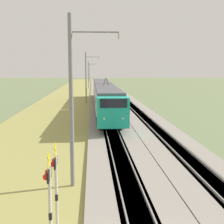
{
  "coord_description": "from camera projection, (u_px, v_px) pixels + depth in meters",
  "views": [
    {
      "loc": [
        -8.44,
        1.84,
        6.19
      ],
      "look_at": [
        20.06,
        0.0,
        2.2
      ],
      "focal_mm": 50.0,
      "sensor_mm": 36.0,
      "label": 1
    }
  ],
  "objects": [
    {
      "name": "catenary_mast_far",
      "position": [
        89.0,
        74.0,
        96.1
      ],
      "size": [
        0.22,
        2.56,
        8.49
      ],
      "color": "slate",
      "rests_on": "ground"
    },
    {
      "name": "ballast_main",
      "position": [
        102.0,
        101.0,
        58.72
      ],
      "size": [
        240.0,
        4.4,
        0.3
      ],
      "color": "gray",
      "rests_on": "ground"
    },
    {
      "name": "ballast_adjacent",
      "position": [
        125.0,
        101.0,
        59.0
      ],
      "size": [
        240.0,
        4.4,
        0.3
      ],
      "color": "gray",
      "rests_on": "ground"
    },
    {
      "name": "grass_verge",
      "position": [
        68.0,
        102.0,
        58.33
      ],
      "size": [
        240.0,
        11.38,
        0.12
      ],
      "color": "#99934C",
      "rests_on": "ground"
    },
    {
      "name": "crossing_signal_aux",
      "position": [
        56.0,
        179.0,
        11.6
      ],
      "size": [
        0.7,
        0.23,
        3.46
      ],
      "rotation": [
        0.0,
        0.0,
        1.57
      ],
      "color": "beige",
      "rests_on": "ground"
    },
    {
      "name": "catenary_mast_mid",
      "position": [
        86.0,
        77.0,
        55.85
      ],
      "size": [
        0.22,
        2.56,
        9.15
      ],
      "color": "slate",
      "rests_on": "ground"
    },
    {
      "name": "crossing_signal_near",
      "position": [
        49.0,
        194.0,
        10.02
      ],
      "size": [
        0.7,
        0.23,
        3.55
      ],
      "rotation": [
        0.0,
        0.0,
        1.57
      ],
      "color": "beige",
      "rests_on": "ground"
    },
    {
      "name": "track_main",
      "position": [
        102.0,
        101.0,
        58.71
      ],
      "size": [
        240.0,
        1.57,
        0.45
      ],
      "color": "#4C4238",
      "rests_on": "ground"
    },
    {
      "name": "catenary_mast_distant",
      "position": [
        89.0,
        73.0,
        136.28
      ],
      "size": [
        0.22,
        2.56,
        8.67
      ],
      "color": "slate",
      "rests_on": "ground"
    },
    {
      "name": "catenary_mast_near",
      "position": [
        72.0,
        101.0,
        15.68
      ],
      "size": [
        0.22,
        2.56,
        8.87
      ],
      "color": "slate",
      "rests_on": "ground"
    },
    {
      "name": "track_adjacent",
      "position": [
        125.0,
        101.0,
        59.0
      ],
      "size": [
        240.0,
        1.57,
        0.45
      ],
      "color": "#4C4238",
      "rests_on": "ground"
    },
    {
      "name": "passenger_train",
      "position": [
        104.0,
        94.0,
        48.18
      ],
      "size": [
        42.68,
        2.97,
        5.01
      ],
      "rotation": [
        0.0,
        0.0,
        3.14
      ],
      "color": "#19A88E",
      "rests_on": "ground"
    }
  ]
}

